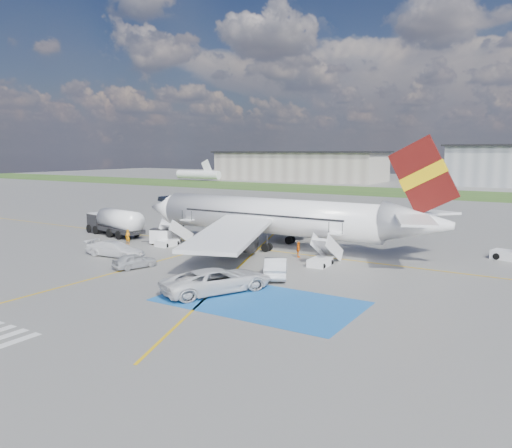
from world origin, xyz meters
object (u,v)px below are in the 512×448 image
at_px(airliner, 279,217).
at_px(car_silver_b, 276,267).
at_px(fuel_tanker, 115,224).
at_px(van_white_b, 115,247).
at_px(van_white_a, 218,276).
at_px(gpu_cart, 161,237).
at_px(car_silver_a, 135,261).

relative_size(airliner, car_silver_b, 7.13).
xyz_separation_m(fuel_tanker, van_white_b, (9.50, -8.74, -0.40)).
height_order(car_silver_b, van_white_a, van_white_a).
relative_size(fuel_tanker, gpu_cart, 4.08).
relative_size(airliner, van_white_a, 5.69).
xyz_separation_m(gpu_cart, car_silver_a, (5.98, -9.90, -0.14)).
distance_m(gpu_cart, car_silver_a, 11.57).
distance_m(airliner, car_silver_b, 13.17).
bearing_deg(airliner, car_silver_a, -112.25).
height_order(car_silver_a, van_white_a, van_white_a).
relative_size(van_white_a, van_white_b, 1.26).
bearing_deg(van_white_b, gpu_cart, 1.52).
relative_size(gpu_cart, car_silver_a, 0.63).
distance_m(fuel_tanker, car_silver_a, 18.74).
bearing_deg(car_silver_a, van_white_a, -174.14).
bearing_deg(car_silver_b, fuel_tanker, -42.94).
height_order(car_silver_a, car_silver_b, car_silver_b).
xyz_separation_m(fuel_tanker, gpu_cart, (8.88, -1.49, -0.59)).
bearing_deg(gpu_cart, van_white_b, -104.84).
bearing_deg(fuel_tanker, car_silver_a, -25.02).
bearing_deg(car_silver_b, van_white_a, 49.30).
height_order(gpu_cart, van_white_b, van_white_b).
xyz_separation_m(fuel_tanker, car_silver_a, (14.87, -11.39, -0.73)).
bearing_deg(van_white_a, fuel_tanker, -2.10).
xyz_separation_m(fuel_tanker, car_silver_b, (27.20, -7.47, -0.55)).
distance_m(fuel_tanker, van_white_b, 12.92).
bearing_deg(van_white_a, gpu_cart, -9.97).
distance_m(car_silver_b, van_white_b, 17.75).
distance_m(airliner, gpu_cart, 13.65).
relative_size(airliner, fuel_tanker, 3.65).
xyz_separation_m(gpu_cart, car_silver_b, (18.32, -5.98, 0.04)).
bearing_deg(van_white_b, car_silver_b, -89.24).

